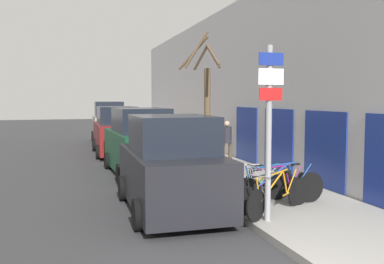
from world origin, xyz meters
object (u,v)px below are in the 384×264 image
object	(u,v)px
bicycle_4	(269,185)
parked_car_1	(140,144)
bicycle_5	(243,183)
pedestrian_near	(184,133)
signpost	(269,126)
street_tree	(206,109)
bicycle_0	(277,195)
bicycle_1	(274,193)
bicycle_2	(279,188)
parked_car_0	(171,168)
parked_car_3	(109,124)
bicycle_3	(277,187)
parked_car_2	(117,132)
pedestrian_far	(227,139)

from	to	relation	value
bicycle_4	parked_car_1	bearing A→B (deg)	-6.57
bicycle_5	pedestrian_near	distance (m)	7.42
signpost	street_tree	bearing A→B (deg)	86.83
bicycle_0	bicycle_1	world-z (taller)	bicycle_0
bicycle_2	parked_car_0	size ratio (longest dim) A/B	0.58
bicycle_0	parked_car_0	bearing A→B (deg)	22.66
bicycle_4	parked_car_0	bearing A→B (deg)	55.55
bicycle_5	parked_car_3	distance (m)	15.64
signpost	pedestrian_near	bearing A→B (deg)	84.79
signpost	parked_car_1	size ratio (longest dim) A/B	0.74
bicycle_5	parked_car_0	distance (m)	1.92
bicycle_1	bicycle_2	bearing A→B (deg)	-61.69
signpost	parked_car_3	size ratio (longest dim) A/B	0.78
bicycle_0	bicycle_3	xyz separation A→B (m)	(0.44, 0.83, -0.01)
bicycle_0	street_tree	size ratio (longest dim) A/B	0.44
bicycle_2	parked_car_2	xyz separation A→B (m)	(-2.35, 11.27, 0.45)
bicycle_2	parked_car_0	distance (m)	2.49
bicycle_2	parked_car_3	world-z (taller)	parked_car_3
parked_car_3	pedestrian_far	bearing A→B (deg)	-69.95
bicycle_0	bicycle_5	world-z (taller)	bicycle_0
bicycle_3	bicycle_5	world-z (taller)	bicycle_3
parked_car_2	bicycle_2	bearing A→B (deg)	-77.73
bicycle_5	parked_car_3	size ratio (longest dim) A/B	0.42
bicycle_4	bicycle_5	distance (m)	0.63
bicycle_1	parked_car_0	size ratio (longest dim) A/B	0.51
bicycle_3	pedestrian_near	bearing A→B (deg)	-15.19
bicycle_0	parked_car_0	distance (m)	2.44
signpost	bicycle_3	xyz separation A→B (m)	(0.88, 1.28, -1.51)
bicycle_3	bicycle_5	bearing A→B (deg)	24.22
bicycle_2	parked_car_2	world-z (taller)	parked_car_2
bicycle_2	street_tree	world-z (taller)	street_tree
parked_car_3	street_tree	size ratio (longest dim) A/B	1.00
parked_car_0	street_tree	distance (m)	3.63
bicycle_1	pedestrian_near	size ratio (longest dim) A/B	1.19
bicycle_3	street_tree	world-z (taller)	street_tree
parked_car_0	pedestrian_far	distance (m)	6.45
pedestrian_near	pedestrian_far	distance (m)	2.36
bicycle_5	parked_car_2	distance (m)	10.48
bicycle_3	parked_car_3	size ratio (longest dim) A/B	0.48
parked_car_2	parked_car_1	bearing A→B (deg)	-87.78
bicycle_0	pedestrian_far	world-z (taller)	pedestrian_far
parked_car_3	pedestrian_near	distance (m)	8.47
bicycle_1	bicycle_5	world-z (taller)	bicycle_5
pedestrian_far	parked_car_0	bearing A→B (deg)	-113.76
bicycle_5	bicycle_3	bearing A→B (deg)	-109.19
parked_car_1	parked_car_2	world-z (taller)	parked_car_1
bicycle_4	parked_car_0	size ratio (longest dim) A/B	0.47
signpost	bicycle_1	distance (m)	1.75
signpost	bicycle_1	size ratio (longest dim) A/B	1.63
signpost	parked_car_2	world-z (taller)	signpost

